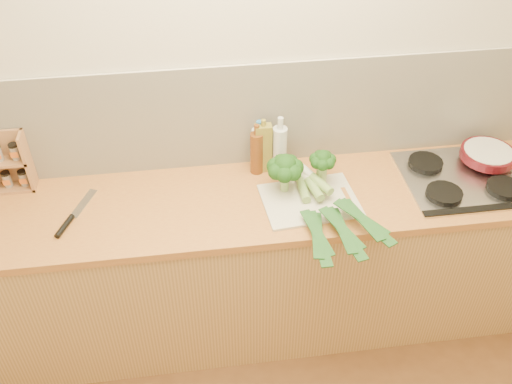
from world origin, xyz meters
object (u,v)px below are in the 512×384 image
Objects in this scene: chopping_board at (310,201)px; skillet at (488,154)px; gas_hob at (464,177)px; chefs_knife at (70,220)px; spice_rack at (3,165)px.

chopping_board is 1.12× the size of skillet.
gas_hob is 1.34× the size of chopping_board.
chefs_knife is 1.08× the size of spice_rack.
gas_hob is at bearing -0.83° from chopping_board.
gas_hob is 1.92× the size of spice_rack.
chefs_knife reaches higher than chopping_board.
chefs_knife is (-1.87, -0.05, -0.00)m from gas_hob.
chopping_board is 0.96m from skillet.
chefs_knife is at bearing 174.37° from chopping_board.
chefs_knife is 0.44m from spice_rack.
skillet reaches higher than gas_hob.
spice_rack reaches higher than gas_hob.
gas_hob reaches higher than chefs_knife.
spice_rack is (-2.34, 0.14, 0.07)m from skillet.
skillet reaches higher than chefs_knife.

